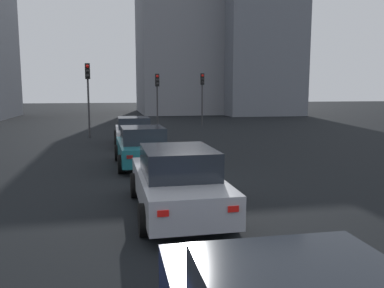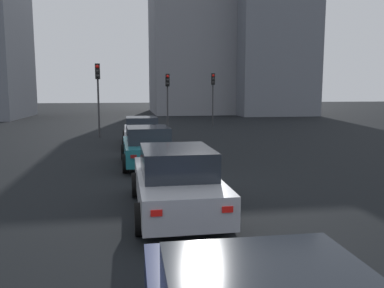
{
  "view_description": "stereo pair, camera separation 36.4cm",
  "coord_description": "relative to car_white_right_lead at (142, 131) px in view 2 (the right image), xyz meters",
  "views": [
    {
      "loc": [
        -11.63,
        2.83,
        2.79
      ],
      "look_at": [
        -2.34,
        0.92,
        1.49
      ],
      "focal_mm": 36.81,
      "sensor_mm": 36.0,
      "label": 1
    },
    {
      "loc": [
        -11.69,
        2.47,
        2.79
      ],
      "look_at": [
        -2.34,
        0.92,
        1.49
      ],
      "focal_mm": 36.81,
      "sensor_mm": 36.0,
      "label": 2
    }
  ],
  "objects": [
    {
      "name": "ground_plane",
      "position": [
        -8.7,
        -1.74,
        -0.8
      ],
      "size": [
        160.0,
        160.0,
        0.2
      ],
      "primitive_type": "cube",
      "color": "black"
    },
    {
      "name": "car_white_right_lead",
      "position": [
        0.0,
        0.0,
        0.0
      ],
      "size": [
        4.31,
        1.99,
        1.44
      ],
      "rotation": [
        0.0,
        0.0,
        -0.0
      ],
      "color": "silver",
      "rests_on": "ground_plane"
    },
    {
      "name": "car_teal_right_second",
      "position": [
        -5.81,
        -0.01,
        0.01
      ],
      "size": [
        4.14,
        2.04,
        1.47
      ],
      "rotation": [
        0.0,
        0.0,
        0.03
      ],
      "color": "#19606B",
      "rests_on": "ground_plane"
    },
    {
      "name": "car_silver_right_third",
      "position": [
        -11.62,
        -0.34,
        0.03
      ],
      "size": [
        4.6,
        1.99,
        1.52
      ],
      "rotation": [
        0.0,
        0.0,
        0.01
      ],
      "color": "#A8AAB2",
      "rests_on": "ground_plane"
    },
    {
      "name": "traffic_light_near_left",
      "position": [
        8.12,
        -2.19,
        2.16
      ],
      "size": [
        0.32,
        0.29,
        3.97
      ],
      "rotation": [
        0.0,
        0.0,
        3.19
      ],
      "color": "#2D2D30",
      "rests_on": "ground_plane"
    },
    {
      "name": "traffic_light_near_right",
      "position": [
        10.51,
        -6.07,
        2.27
      ],
      "size": [
        0.32,
        0.28,
        4.14
      ],
      "rotation": [
        0.0,
        0.0,
        3.12
      ],
      "color": "#2D2D30",
      "rests_on": "ground_plane"
    },
    {
      "name": "traffic_light_far_left",
      "position": [
        3.54,
        2.38,
        2.41
      ],
      "size": [
        0.32,
        0.3,
        4.35
      ],
      "rotation": [
        0.0,
        0.0,
        3.23
      ],
      "color": "#2D2D30",
      "rests_on": "ground_plane"
    },
    {
      "name": "building_facade_left",
      "position": [
        23.52,
        -15.74,
        7.91
      ],
      "size": [
        8.19,
        8.64,
        17.23
      ],
      "primitive_type": "cube",
      "color": "slate",
      "rests_on": "ground_plane"
    },
    {
      "name": "building_facade_center",
      "position": [
        29.59,
        -7.74,
        7.86
      ],
      "size": [
        13.84,
        10.52,
        17.12
      ],
      "primitive_type": "cube",
      "color": "slate",
      "rests_on": "ground_plane"
    }
  ]
}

